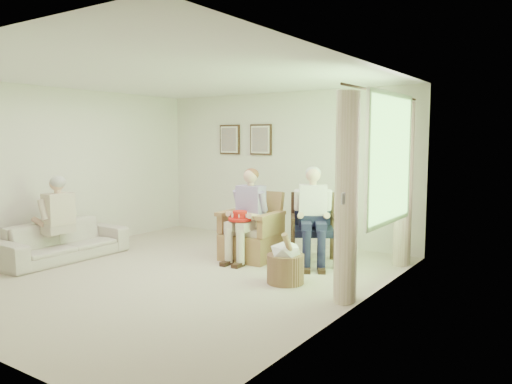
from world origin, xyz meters
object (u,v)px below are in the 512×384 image
wicker_armchair (253,238)px  sofa (63,241)px  hatbox (286,262)px  red_hat (240,217)px  person_wicker (247,209)px  person_dark (311,209)px  wood_armchair (316,226)px  person_sofa (55,215)px

wicker_armchair → sofa: 2.83m
wicker_armchair → hatbox: size_ratio=1.47×
wicker_armchair → red_hat: size_ratio=3.00×
person_wicker → hatbox: (1.07, -0.70, -0.51)m
person_wicker → wicker_armchair: bearing=87.2°
person_wicker → hatbox: bearing=-35.8°
wicker_armchair → person_dark: 1.04m
wood_armchair → person_sofa: size_ratio=0.80×
person_sofa → hatbox: person_sofa is taller
wicker_armchair → hatbox: 1.36m
hatbox → wicker_armchair: bearing=142.3°
sofa → person_sofa: size_ratio=1.55×
sofa → person_dark: bearing=-60.8°
hatbox → person_wicker: bearing=147.0°
wicker_armchair → person_wicker: 0.48m
wicker_armchair → sofa: (-2.31, -1.64, -0.04)m
red_hat → person_dark: bearing=29.1°
wood_armchair → sofa: wood_armchair is taller
person_sofa → hatbox: bearing=106.4°
wicker_armchair → red_hat: (0.01, -0.34, 0.36)m
sofa → red_hat: red_hat is taller
wicker_armchair → wood_armchair: size_ratio=1.02×
red_hat → hatbox: (1.06, -0.49, -0.41)m
sofa → person_wicker: size_ratio=1.43×
person_wicker → person_dark: (0.90, 0.29, 0.03)m
wicker_armchair → person_sofa: size_ratio=0.81×
person_dark → hatbox: 1.13m
wood_armchair → person_dark: 0.31m
wicker_armchair → sofa: wicker_armchair is taller
person_dark → hatbox: (0.17, -0.98, -0.54)m
person_wicker → person_sofa: 2.82m
wood_armchair → sofa: (-3.21, -1.95, -0.26)m
wood_armchair → hatbox: (0.17, -1.14, -0.27)m
person_dark → hatbox: person_dark is taller
wicker_armchair → person_wicker: size_ratio=0.75×
wicker_armchair → sofa: bearing=-147.5°
wicker_armchair → person_wicker: bearing=-92.8°
person_wicker → hatbox: size_ratio=1.95×
person_dark → sofa: bearing=178.5°
sofa → person_wicker: person_wicker is taller
red_hat → sofa: bearing=-150.8°
person_dark → red_hat: size_ratio=4.10×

